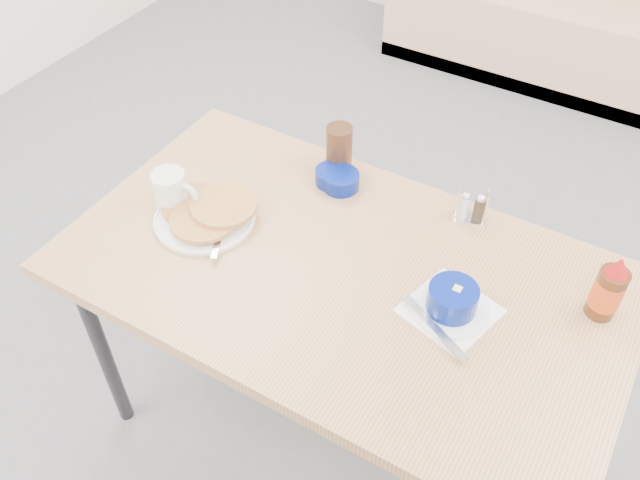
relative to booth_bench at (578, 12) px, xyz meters
The scene contains 10 objects.
booth_bench is the anchor object (origin of this frame).
dining_table 2.56m from the booth_bench, 90.00° to the right, with size 1.40×0.80×0.76m.
pancake_plate 2.63m from the booth_bench, 98.86° to the right, with size 0.27×0.27×0.05m.
coffee_mug 2.65m from the booth_bench, 101.32° to the right, with size 0.13×0.09×0.10m.
grits_setting 2.58m from the booth_bench, 83.59° to the right, with size 0.23×0.25×0.08m.
creamer_bowl 2.31m from the booth_bench, 93.93° to the right, with size 0.10×0.10×0.05m.
butter_bowl 2.31m from the booth_bench, 94.73° to the right, with size 0.10×0.10×0.04m.
amber_tumbler 2.26m from the booth_bench, 95.26° to the right, with size 0.08×0.08×0.14m, color #3D2213.
condiment_caddy 2.25m from the booth_bench, 84.71° to the right, with size 0.10×0.07×0.10m.
syrup_bottle 2.47m from the booth_bench, 76.03° to the right, with size 0.07×0.07×0.18m.
Camera 1 is at (0.53, -0.76, 2.00)m, focal length 38.00 mm.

